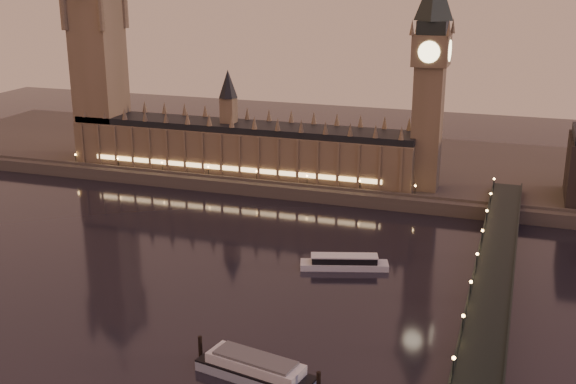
# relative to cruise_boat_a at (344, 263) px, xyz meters

# --- Properties ---
(ground) EXTENTS (700.00, 700.00, 0.00)m
(ground) POSITION_rel_cruise_boat_a_xyz_m (-38.63, -28.98, -2.28)
(ground) COLOR black
(ground) RESTS_ON ground
(far_embankment) EXTENTS (560.00, 130.00, 6.00)m
(far_embankment) POSITION_rel_cruise_boat_a_xyz_m (-8.63, 136.02, 0.72)
(far_embankment) COLOR #423D35
(far_embankment) RESTS_ON ground
(palace_of_westminster) EXTENTS (180.00, 26.62, 52.00)m
(palace_of_westminster) POSITION_rel_cruise_boat_a_xyz_m (-78.75, 92.01, 19.42)
(palace_of_westminster) COLOR brown
(palace_of_westminster) RESTS_ON ground
(victoria_tower) EXTENTS (31.68, 31.68, 118.00)m
(victoria_tower) POSITION_rel_cruise_boat_a_xyz_m (-158.63, 92.02, 63.50)
(victoria_tower) COLOR brown
(victoria_tower) RESTS_ON ground
(big_ben) EXTENTS (17.68, 17.68, 104.00)m
(big_ben) POSITION_rel_cruise_boat_a_xyz_m (15.36, 92.01, 61.67)
(big_ben) COLOR brown
(big_ben) RESTS_ON ground
(westminster_bridge) EXTENTS (13.20, 260.00, 15.30)m
(westminster_bridge) POSITION_rel_cruise_boat_a_xyz_m (52.98, -28.98, 3.23)
(westminster_bridge) COLOR black
(westminster_bridge) RESTS_ON ground
(cruise_boat_a) EXTENTS (33.04, 16.13, 5.18)m
(cruise_boat_a) POSITION_rel_cruise_boat_a_xyz_m (0.00, 0.00, 0.00)
(cruise_boat_a) COLOR silver
(cruise_boat_a) RESTS_ON ground
(moored_barge) EXTENTS (38.13, 15.80, 7.12)m
(moored_barge) POSITION_rel_cruise_boat_a_xyz_m (-4.08, -80.71, 0.72)
(moored_barge) COLOR #99AAC2
(moored_barge) RESTS_ON ground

